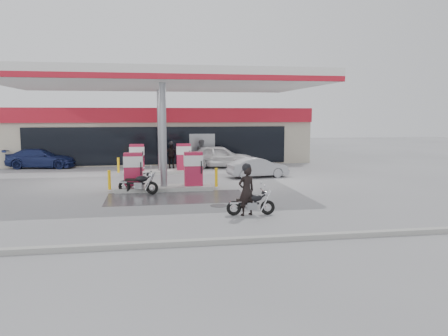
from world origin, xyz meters
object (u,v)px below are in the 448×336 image
object	(u,v)px
parked_motorcycle	(139,184)
sedan_white	(219,156)
attendant	(202,153)
pump_island_near	(164,175)
main_motorcycle	(252,204)
hatchback_silver	(258,167)
biker_walking	(171,156)
biker_main	(246,191)
parked_car_left	(41,158)
pump_island_far	(161,162)

from	to	relation	value
parked_motorcycle	sedan_white	bearing A→B (deg)	83.90
attendant	pump_island_near	bearing A→B (deg)	161.42
main_motorcycle	hatchback_silver	distance (m)	9.44
attendant	biker_walking	size ratio (longest dim) A/B	1.11
main_motorcycle	parked_motorcycle	distance (m)	6.39
main_motorcycle	biker_walking	size ratio (longest dim) A/B	1.04
sedan_white	biker_walking	bearing A→B (deg)	93.34
biker_main	parked_car_left	size ratio (longest dim) A/B	0.39
pump_island_far	pump_island_near	bearing A→B (deg)	-90.00
parked_motorcycle	hatchback_silver	size ratio (longest dim) A/B	0.53
sedan_white	pump_island_far	bearing A→B (deg)	125.82
sedan_white	parked_car_left	distance (m)	11.87
parked_motorcycle	biker_walking	distance (m)	9.40
parked_car_left	biker_walking	bearing A→B (deg)	-93.64
main_motorcycle	parked_motorcycle	xyz separation A→B (m)	(-4.04, 4.95, 0.04)
main_motorcycle	biker_main	size ratio (longest dim) A/B	0.99
pump_island_far	biker_walking	xyz separation A→B (m)	(0.74, 2.39, 0.13)
sedan_white	attendant	world-z (taller)	attendant
parked_car_left	biker_main	bearing A→B (deg)	-139.31
pump_island_near	hatchback_silver	bearing A→B (deg)	31.76
biker_main	sedan_white	distance (m)	14.02
parked_motorcycle	sedan_white	size ratio (longest dim) A/B	0.41
hatchback_silver	pump_island_far	bearing A→B (deg)	54.31
sedan_white	parked_car_left	world-z (taller)	sedan_white
pump_island_near	sedan_white	xyz separation A→B (m)	(3.96, 8.20, 0.05)
main_motorcycle	sedan_white	size ratio (longest dim) A/B	0.39
biker_walking	biker_main	bearing A→B (deg)	-87.20
sedan_white	biker_walking	xyz separation A→B (m)	(-3.21, 0.19, 0.08)
main_motorcycle	attendant	distance (m)	14.58
sedan_white	hatchback_silver	distance (m)	5.07
hatchback_silver	parked_car_left	bearing A→B (deg)	53.76
parked_car_left	sedan_white	bearing A→B (deg)	-91.67
parked_motorcycle	parked_car_left	bearing A→B (deg)	144.94
main_motorcycle	parked_motorcycle	bearing A→B (deg)	132.50
parked_car_left	hatchback_silver	bearing A→B (deg)	-109.77
parked_motorcycle	parked_car_left	distance (m)	12.69
sedan_white	hatchback_silver	world-z (taller)	sedan_white
sedan_white	pump_island_near	bearing A→B (deg)	160.99
main_motorcycle	biker_main	bearing A→B (deg)	-178.99
biker_main	parked_car_left	bearing A→B (deg)	-75.77
parked_motorcycle	attendant	xyz separation A→B (m)	(3.98, 9.61, 0.49)
pump_island_far	hatchback_silver	distance (m)	6.02
sedan_white	biker_walking	size ratio (longest dim) A/B	2.65
hatchback_silver	parked_car_left	size ratio (longest dim) A/B	0.77
main_motorcycle	sedan_white	distance (m)	14.01
pump_island_near	biker_walking	distance (m)	8.42
attendant	sedan_white	bearing A→B (deg)	-118.92
main_motorcycle	biker_main	xyz separation A→B (m)	(-0.19, 0.01, 0.48)
pump_island_near	parked_car_left	size ratio (longest dim) A/B	1.15
pump_island_far	parked_car_left	size ratio (longest dim) A/B	1.15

